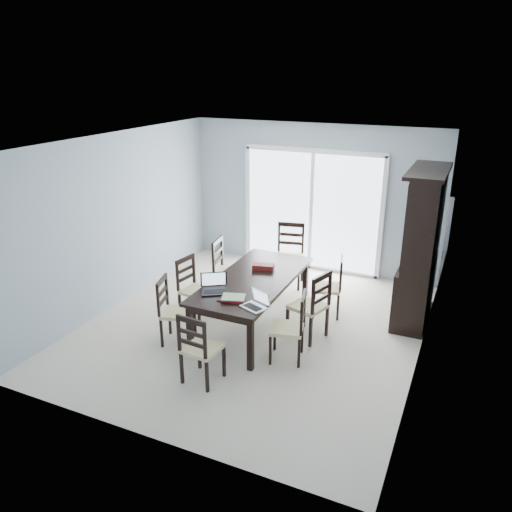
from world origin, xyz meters
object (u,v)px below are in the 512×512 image
object	(u,v)px
chair_right_near	(294,320)
laptop_silver	(254,304)
laptop_dark	(214,288)
dining_table	(253,283)
chair_end_far	(290,247)
china_hutch	(421,249)
chair_right_far	(333,280)
chair_left_near	(171,304)
chair_left_mid	(191,281)
chair_end_near	(197,342)
game_box	(263,267)
chair_right_mid	(314,299)
chair_left_far	(225,263)
cell_phone	(221,300)
hot_tub	(293,223)

from	to	relation	value
chair_right_near	laptop_silver	size ratio (longest dim) A/B	2.95
laptop_dark	laptop_silver	world-z (taller)	laptop_dark
dining_table	chair_end_far	xyz separation A→B (m)	(-0.10, 1.69, -0.04)
china_hutch	chair_right_far	world-z (taller)	china_hutch
dining_table	chair_end_far	size ratio (longest dim) A/B	1.84
chair_left_near	chair_left_mid	xyz separation A→B (m)	(-0.12, 0.73, 0.00)
china_hutch	chair_end_near	world-z (taller)	china_hutch
chair_left_mid	chair_left_near	bearing A→B (deg)	18.65
laptop_silver	china_hutch	bearing A→B (deg)	74.10
chair_left_mid	game_box	xyz separation A→B (m)	(0.95, 0.43, 0.23)
chair_end_near	dining_table	bearing A→B (deg)	94.49
chair_right_near	game_box	bearing A→B (deg)	28.36
chair_end_far	laptop_dark	bearing A→B (deg)	73.79
chair_left_mid	chair_right_far	world-z (taller)	chair_left_mid
chair_right_mid	chair_right_far	distance (m)	0.81
china_hutch	chair_right_mid	world-z (taller)	china_hutch
laptop_dark	game_box	distance (m)	1.02
chair_right_near	chair_end_far	distance (m)	2.43
china_hutch	chair_left_far	distance (m)	2.92
chair_right_mid	chair_end_near	distance (m)	1.77
dining_table	chair_left_far	distance (m)	1.03
chair_left_near	laptop_silver	distance (m)	1.24
chair_left_near	chair_left_mid	world-z (taller)	chair_left_mid
laptop_silver	chair_left_far	bearing A→B (deg)	151.00
laptop_silver	cell_phone	world-z (taller)	laptop_silver
china_hutch	cell_phone	size ratio (longest dim) A/B	20.10
dining_table	laptop_silver	world-z (taller)	laptop_silver
china_hutch	chair_right_near	world-z (taller)	china_hutch
chair_right_far	chair_end_near	bearing A→B (deg)	144.00
laptop_silver	hot_tub	xyz separation A→B (m)	(-1.09, 4.30, -0.30)
chair_right_far	chair_end_far	bearing A→B (deg)	34.95
dining_table	china_hutch	world-z (taller)	china_hutch
cell_phone	china_hutch	bearing A→B (deg)	31.83
chair_left_far	chair_end_near	bearing A→B (deg)	11.38
chair_left_mid	chair_left_far	world-z (taller)	chair_left_far
cell_phone	chair_end_near	bearing A→B (deg)	-97.89
game_box	laptop_dark	bearing A→B (deg)	-104.64
chair_end_far	hot_tub	size ratio (longest dim) A/B	0.58
chair_right_mid	chair_right_far	xyz separation A→B (m)	(0.03, 0.81, -0.04)
chair_right_mid	laptop_silver	bearing A→B (deg)	166.56
china_hutch	chair_left_mid	size ratio (longest dim) A/B	2.08
chair_end_near	hot_tub	size ratio (longest dim) A/B	0.50
dining_table	laptop_silver	distance (m)	0.91
chair_right_near	chair_right_mid	bearing A→B (deg)	-19.55
dining_table	chair_left_mid	bearing A→B (deg)	-175.63
laptop_silver	chair_end_near	bearing A→B (deg)	-96.94
chair_left_far	game_box	size ratio (longest dim) A/B	3.79
dining_table	chair_right_mid	world-z (taller)	chair_right_mid
laptop_dark	chair_left_mid	bearing A→B (deg)	109.22
hot_tub	chair_right_far	bearing A→B (deg)	-58.51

